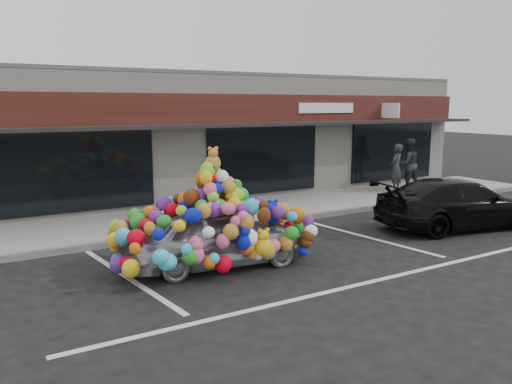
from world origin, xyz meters
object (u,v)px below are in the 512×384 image
toy_car (215,228)px  black_sedan (459,203)px  pedestrian_b (408,164)px  pedestrian_a (396,168)px

toy_car → black_sedan: (7.02, -0.39, -0.12)m
black_sedan → pedestrian_b: pedestrian_b is taller
black_sedan → pedestrian_a: size_ratio=2.65×
pedestrian_b → pedestrian_a: bearing=25.4°
pedestrian_a → pedestrian_b: (0.78, 0.17, 0.08)m
toy_car → pedestrian_a: 9.89m
black_sedan → pedestrian_a: 4.78m
black_sedan → pedestrian_b: size_ratio=2.43×
toy_car → pedestrian_b: toy_car is taller
black_sedan → pedestrian_b: (2.85, 4.47, 0.43)m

